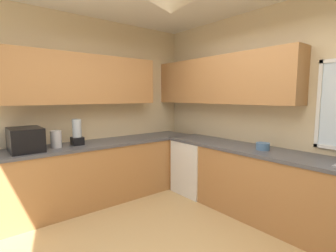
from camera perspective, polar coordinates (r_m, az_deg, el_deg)
The scene contains 8 objects.
room_shell at distance 2.83m, azimuth 4.22°, elevation 12.14°, with size 4.25×3.70×2.80m.
counter_run_left at distance 3.88m, azimuth -16.37°, elevation -10.18°, with size 0.65×3.31×0.89m.
counter_run_back at distance 3.41m, azimuth 23.13°, elevation -12.81°, with size 3.34×0.65×0.89m.
dishwasher at distance 4.14m, azimuth 6.54°, elevation -9.22°, with size 0.60×0.60×0.84m, color white.
microwave at distance 3.53m, azimuth -29.81°, elevation -2.69°, with size 0.48×0.36×0.29m, color black.
kettle at distance 3.58m, azimuth -24.22°, elevation -2.77°, with size 0.14×0.14×0.23m, color #B7B7BC.
bowl at distance 3.37m, azimuth 20.86°, elevation -4.36°, with size 0.17×0.17×0.09m, color #4C7099.
blender_appliance at distance 3.67m, azimuth -20.09°, elevation -1.60°, with size 0.15×0.15×0.36m.
Camera 1 is at (1.69, -1.39, 1.56)m, focal length 26.64 mm.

